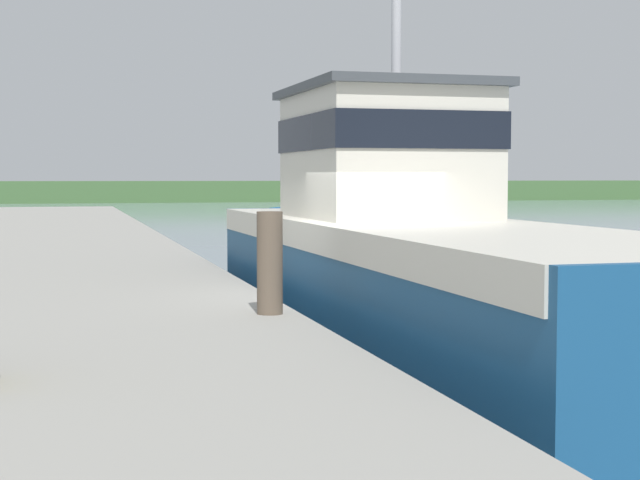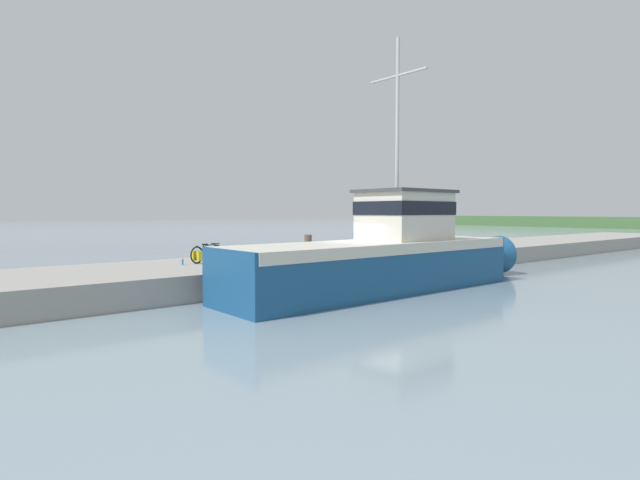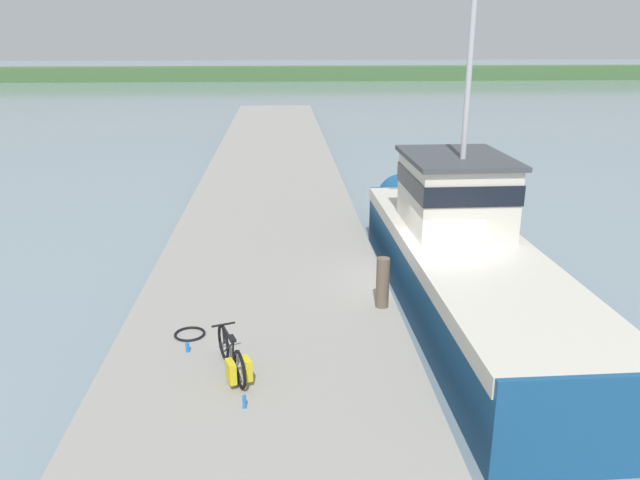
{
  "view_description": "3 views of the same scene",
  "coord_description": "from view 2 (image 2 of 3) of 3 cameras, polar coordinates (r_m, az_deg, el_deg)",
  "views": [
    {
      "loc": [
        -3.61,
        -12.21,
        2.44
      ],
      "look_at": [
        -0.97,
        -2.22,
        1.77
      ],
      "focal_mm": 55.0,
      "sensor_mm": 36.0,
      "label": 1
    },
    {
      "loc": [
        13.68,
        -13.19,
        2.92
      ],
      "look_at": [
        -0.03,
        -2.05,
        1.92
      ],
      "focal_mm": 28.0,
      "sensor_mm": 36.0,
      "label": 2
    },
    {
      "loc": [
        -3.55,
        -14.21,
        6.7
      ],
      "look_at": [
        -2.63,
        0.6,
        1.79
      ],
      "focal_mm": 35.0,
      "sensor_mm": 36.0,
      "label": 3
    }
  ],
  "objects": [
    {
      "name": "ground_plane",
      "position": [
        19.23,
        4.82,
        -5.51
      ],
      "size": [
        320.0,
        320.0,
        0.0
      ],
      "primitive_type": "plane",
      "color": "gray"
    },
    {
      "name": "dock_pier",
      "position": [
        22.18,
        -2.34,
        -3.16
      ],
      "size": [
        5.91,
        80.0,
        0.9
      ],
      "primitive_type": "cube",
      "color": "gray",
      "rests_on": "ground_plane"
    },
    {
      "name": "fishing_boat_main",
      "position": [
        18.77,
        8.0,
        -1.58
      ],
      "size": [
        3.22,
        14.55,
        9.35
      ],
      "rotation": [
        0.0,
        0.0,
        0.01
      ],
      "color": "navy",
      "rests_on": "ground_plane"
    },
    {
      "name": "bicycle_touring",
      "position": [
        20.25,
        -13.12,
        -1.58
      ],
      "size": [
        0.78,
        1.69,
        0.75
      ],
      "rotation": [
        0.0,
        0.0,
        0.34
      ],
      "color": "black",
      "rests_on": "dock_pier"
    },
    {
      "name": "mooring_post",
      "position": [
        19.09,
        -1.38,
        -1.1
      ],
      "size": [
        0.29,
        0.29,
        1.15
      ],
      "primitive_type": "cylinder",
      "color": "brown",
      "rests_on": "dock_pier"
    },
    {
      "name": "hose_coil",
      "position": [
        21.94,
        -10.34,
        -2.02
      ],
      "size": [
        0.63,
        0.63,
        0.05
      ],
      "primitive_type": "torus",
      "color": "black",
      "rests_on": "dock_pier"
    },
    {
      "name": "water_bottle_by_bike",
      "position": [
        19.64,
        -15.43,
        -2.44
      ],
      "size": [
        0.06,
        0.06,
        0.23
      ],
      "primitive_type": "cylinder",
      "color": "blue",
      "rests_on": "dock_pier"
    },
    {
      "name": "water_bottle_on_curb",
      "position": [
        21.55,
        -11.92,
        -1.95
      ],
      "size": [
        0.07,
        0.07,
        0.19
      ],
      "primitive_type": "cylinder",
      "color": "blue",
      "rests_on": "dock_pier"
    }
  ]
}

